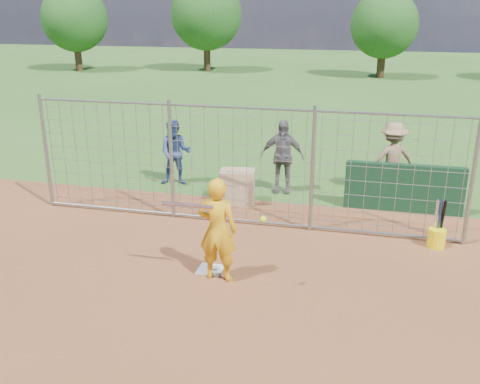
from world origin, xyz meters
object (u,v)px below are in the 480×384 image
(bystander_a, at_px, (175,153))
(bucket_with_bats, at_px, (437,235))
(batter, at_px, (218,230))
(bystander_c, at_px, (392,159))
(equipment_bin, at_px, (237,187))
(bystander_b, at_px, (282,156))

(bystander_a, bearing_deg, bucket_with_bats, -32.40)
(batter, bearing_deg, bystander_c, -118.23)
(bystander_a, height_order, bystander_c, bystander_c)
(bystander_c, xyz_separation_m, bucket_with_bats, (0.82, -2.92, -0.66))
(bystander_c, bearing_deg, equipment_bin, 3.26)
(bystander_c, height_order, bucket_with_bats, bystander_c)
(batter, relative_size, bystander_b, 0.99)
(bystander_a, bearing_deg, equipment_bin, -38.40)
(bystander_c, relative_size, bucket_with_bats, 1.87)
(equipment_bin, bearing_deg, bystander_b, 40.30)
(batter, xyz_separation_m, equipment_bin, (-0.58, 3.69, -0.50))
(bystander_c, bearing_deg, bystander_a, -14.34)
(batter, relative_size, bystander_c, 0.99)
(bystander_a, bearing_deg, bystander_c, -5.89)
(bucket_with_bats, bearing_deg, equipment_bin, 161.16)
(bystander_b, distance_m, bystander_c, 2.66)
(batter, xyz_separation_m, bystander_c, (2.92, 5.14, 0.01))
(bucket_with_bats, bearing_deg, bystander_a, 158.37)
(batter, bearing_deg, bystander_b, -92.15)
(batter, relative_size, bystander_a, 1.07)
(batter, distance_m, bystander_b, 4.74)
(batter, distance_m, bucket_with_bats, 4.40)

